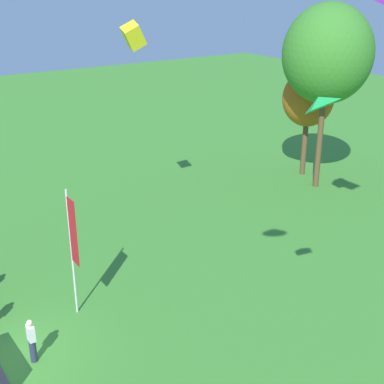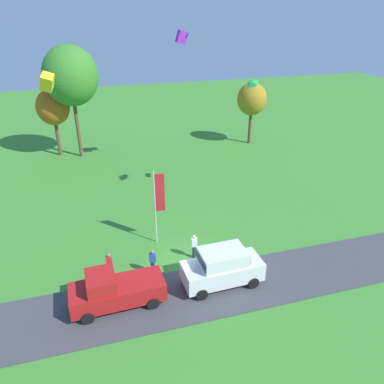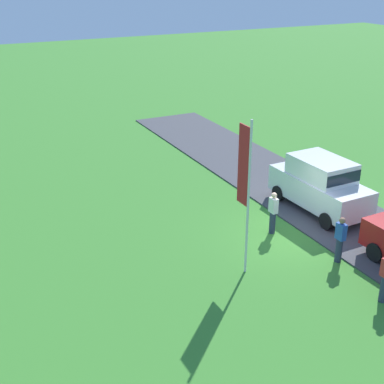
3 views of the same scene
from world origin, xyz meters
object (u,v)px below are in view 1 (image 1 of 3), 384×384
Objects in this scene: person_beside_suv at (32,340)px; tree_left_of_center at (308,99)px; kite_diamond_topmost at (318,102)px; kite_box_high_right at (133,36)px; flag_banner at (73,239)px; tree_lone_near at (328,54)px.

tree_left_of_center is at bearing 111.65° from person_beside_suv.
kite_box_high_right is at bearing 171.33° from kite_diamond_topmost.
kite_box_high_right is at bearing -86.24° from tree_left_of_center.
tree_left_of_center is 20.68m from flag_banner.
tree_left_of_center is at bearing 109.70° from flag_banner.
kite_diamond_topmost is at bearing 46.25° from person_beside_suv.
tree_lone_near reaches higher than kite_diamond_topmost.
tree_lone_near is at bearing -24.05° from tree_left_of_center.
person_beside_suv is at bearing -54.81° from flag_banner.
tree_lone_near is 12.41m from kite_box_high_right.
tree_lone_near is at bearing 107.26° from person_beside_suv.
flag_banner is (4.76, -18.42, -4.99)m from tree_lone_near.
kite_box_high_right reaches higher than tree_left_of_center.
person_beside_suv is 0.24× the size of tree_left_of_center.
flag_banner is at bearing -70.30° from tree_left_of_center.
kite_box_high_right is at bearing -96.14° from tree_lone_near.
tree_left_of_center is 1.33× the size of flag_banner.
tree_lone_near is at bearing 131.48° from kite_diamond_topmost.
tree_left_of_center is 21.82m from kite_diamond_topmost.
kite_box_high_right is 14.19m from kite_diamond_topmost.
flag_banner is at bearing 125.19° from person_beside_suv.
tree_left_of_center is at bearing 134.14° from kite_diamond_topmost.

